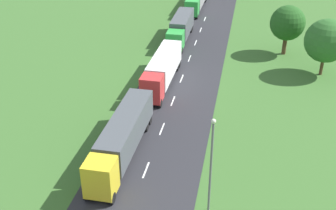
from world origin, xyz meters
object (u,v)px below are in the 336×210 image
object	(u,v)px
tree_oak	(326,41)
truck_fourth	(181,27)
lamppost_second	(211,163)
truck_third	(162,69)
tree_birch	(288,23)
truck_second	(122,136)

from	to	relation	value
tree_oak	truck_fourth	bearing A→B (deg)	155.32
truck_fourth	lamppost_second	xyz separation A→B (m)	(8.64, -38.34, 2.57)
truck_third	truck_fourth	bearing A→B (deg)	91.31
truck_fourth	truck_third	bearing A→B (deg)	-88.69
truck_fourth	tree_birch	xyz separation A→B (m)	(15.97, -2.80, 2.55)
lamppost_second	tree_oak	world-z (taller)	lamppost_second
truck_second	lamppost_second	xyz separation A→B (m)	(8.76, -5.98, 2.57)
tree_oak	truck_third	bearing A→B (deg)	-161.00
truck_second	lamppost_second	world-z (taller)	lamppost_second
lamppost_second	tree_birch	world-z (taller)	lamppost_second
truck_third	lamppost_second	size ratio (longest dim) A/B	1.56
truck_third	lamppost_second	world-z (taller)	lamppost_second
truck_third	tree_oak	xyz separation A→B (m)	(20.13, 6.93, 2.61)
truck_second	truck_third	world-z (taller)	truck_second
truck_fourth	tree_oak	distance (m)	22.72
tree_birch	truck_fourth	bearing A→B (deg)	170.05
truck_second	tree_birch	distance (m)	33.75
truck_second	tree_birch	size ratio (longest dim) A/B	1.96
truck_second	tree_oak	bearing A→B (deg)	48.03
truck_third	tree_oak	bearing A→B (deg)	19.00
lamppost_second	tree_oak	xyz separation A→B (m)	(11.87, 28.92, 0.00)
truck_fourth	tree_birch	world-z (taller)	tree_birch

